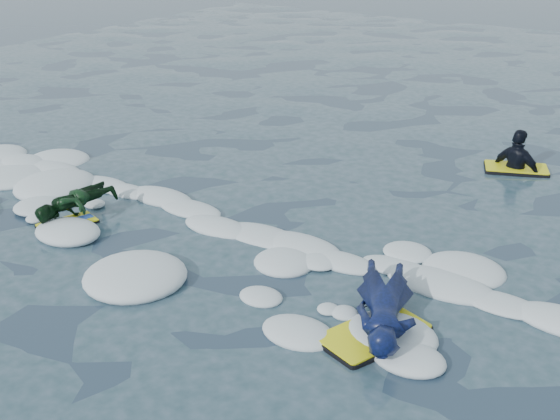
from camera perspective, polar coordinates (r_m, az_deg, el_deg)
The scene contains 5 objects.
ground at distance 8.69m, azimuth -6.77°, elevation -5.79°, with size 120.00×120.00×0.00m, color #1B3141.
foam_band at distance 9.40m, azimuth -2.74°, elevation -3.23°, with size 12.00×3.10×0.30m, color silver, non-canonical shape.
prone_woman_unit at distance 7.71m, azimuth 8.45°, elevation -7.99°, with size 1.34×1.90×0.47m.
prone_child_unit at distance 10.53m, azimuth -16.25°, elevation 0.29°, with size 0.80×1.30×0.47m.
waiting_rider_unit at distance 12.81m, azimuth 18.59°, elevation 2.81°, with size 1.20×0.93×1.59m.
Camera 1 is at (4.99, -5.70, 4.26)m, focal length 45.00 mm.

